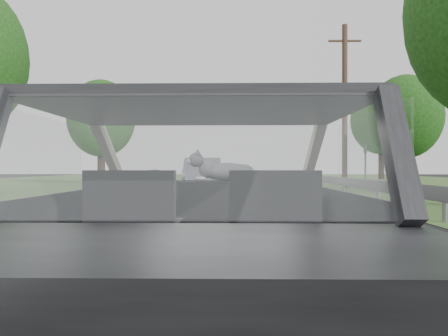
{
  "coord_description": "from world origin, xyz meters",
  "views": [
    {
      "loc": [
        0.17,
        -2.8,
        1.1
      ],
      "look_at": [
        0.1,
        0.54,
        1.1
      ],
      "focal_mm": 35.0,
      "sensor_mm": 36.0,
      "label": 1
    }
  ],
  "objects_px": {
    "subject_car": "(206,227)",
    "utility_pole": "(345,106)",
    "other_car": "(202,175)",
    "highway_sign": "(365,165)",
    "cat": "(228,171)"
  },
  "relations": [
    {
      "from": "highway_sign",
      "to": "utility_pole",
      "type": "height_order",
      "value": "utility_pole"
    },
    {
      "from": "cat",
      "to": "utility_pole",
      "type": "distance_m",
      "value": 21.44
    },
    {
      "from": "other_car",
      "to": "highway_sign",
      "type": "relative_size",
      "value": 1.91
    },
    {
      "from": "cat",
      "to": "highway_sign",
      "type": "bearing_deg",
      "value": 60.24
    },
    {
      "from": "subject_car",
      "to": "utility_pole",
      "type": "distance_m",
      "value": 22.11
    },
    {
      "from": "other_car",
      "to": "highway_sign",
      "type": "distance_m",
      "value": 9.6
    },
    {
      "from": "subject_car",
      "to": "cat",
      "type": "relative_size",
      "value": 7.28
    },
    {
      "from": "subject_car",
      "to": "highway_sign",
      "type": "height_order",
      "value": "highway_sign"
    },
    {
      "from": "other_car",
      "to": "highway_sign",
      "type": "height_order",
      "value": "highway_sign"
    },
    {
      "from": "highway_sign",
      "to": "utility_pole",
      "type": "bearing_deg",
      "value": -140.8
    },
    {
      "from": "utility_pole",
      "to": "subject_car",
      "type": "bearing_deg",
      "value": -106.61
    },
    {
      "from": "other_car",
      "to": "subject_car",
      "type": "bearing_deg",
      "value": -89.53
    },
    {
      "from": "other_car",
      "to": "utility_pole",
      "type": "bearing_deg",
      "value": 23.69
    },
    {
      "from": "cat",
      "to": "highway_sign",
      "type": "height_order",
      "value": "highway_sign"
    },
    {
      "from": "cat",
      "to": "other_car",
      "type": "height_order",
      "value": "other_car"
    }
  ]
}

